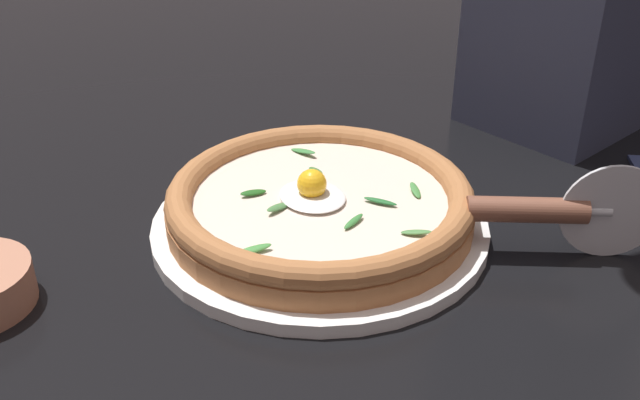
# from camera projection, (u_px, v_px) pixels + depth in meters

# --- Properties ---
(ground_plane) EXTENTS (2.40, 2.40, 0.03)m
(ground_plane) POSITION_uv_depth(u_px,v_px,m) (290.00, 245.00, 0.67)
(ground_plane) COLOR black
(ground_plane) RESTS_ON ground
(pizza_plate) EXTENTS (0.30, 0.30, 0.01)m
(pizza_plate) POSITION_uv_depth(u_px,v_px,m) (320.00, 225.00, 0.66)
(pizza_plate) COLOR white
(pizza_plate) RESTS_ON ground
(pizza) EXTENTS (0.27, 0.27, 0.05)m
(pizza) POSITION_uv_depth(u_px,v_px,m) (320.00, 201.00, 0.65)
(pizza) COLOR #B47040
(pizza) RESTS_ON pizza_plate
(pizza_cutter) EXTENTS (0.11, 0.14, 0.09)m
(pizza_cutter) POSITION_uv_depth(u_px,v_px,m) (555.00, 210.00, 0.61)
(pizza_cutter) COLOR silver
(pizza_cutter) RESTS_ON ground
(drinking_glass) EXTENTS (0.07, 0.07, 0.12)m
(drinking_glass) POSITION_uv_depth(u_px,v_px,m) (569.00, 91.00, 0.83)
(drinking_glass) COLOR silver
(drinking_glass) RESTS_ON ground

